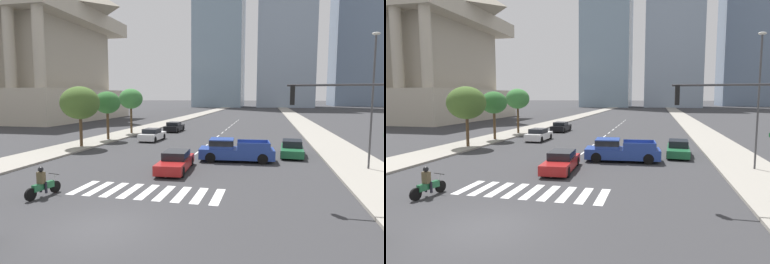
{
  "view_description": "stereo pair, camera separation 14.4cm",
  "coord_description": "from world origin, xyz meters",
  "views": [
    {
      "loc": [
        5.86,
        -10.47,
        4.81
      ],
      "look_at": [
        0.0,
        14.68,
        2.0
      ],
      "focal_mm": 30.46,
      "sensor_mm": 36.0,
      "label": 1
    },
    {
      "loc": [
        6.0,
        -10.43,
        4.81
      ],
      "look_at": [
        0.0,
        14.68,
        2.0
      ],
      "focal_mm": 30.46,
      "sensor_mm": 36.0,
      "label": 2
    }
  ],
  "objects": [
    {
      "name": "street_lamp_east",
      "position": [
        12.33,
        12.39,
        5.1
      ],
      "size": [
        0.5,
        0.24,
        8.67
      ],
      "color": "#3F3F42",
      "rests_on": "sidewalk_east"
    },
    {
      "name": "street_tree_third",
      "position": [
        -11.23,
        28.44,
        4.51
      ],
      "size": [
        3.0,
        3.0,
        5.67
      ],
      "color": "#4C3823",
      "rests_on": "sidewalk_west"
    },
    {
      "name": "sedan_black_3",
      "position": [
        -6.71,
        32.67,
        0.62
      ],
      "size": [
        1.89,
        4.41,
        1.34
      ],
      "rotation": [
        0.0,
        0.0,
        1.57
      ],
      "color": "black",
      "rests_on": "ground"
    },
    {
      "name": "motorcycle_lead",
      "position": [
        -4.61,
        2.8,
        0.58
      ],
      "size": [
        0.72,
        2.05,
        1.49
      ],
      "rotation": [
        0.0,
        0.0,
        1.39
      ],
      "color": "black",
      "rests_on": "ground"
    },
    {
      "name": "crosswalk_near",
      "position": [
        -0.0,
        4.68,
        0.0
      ],
      "size": [
        7.65,
        2.67,
        0.01
      ],
      "color": "silver",
      "rests_on": "ground"
    },
    {
      "name": "street_tree_nearest",
      "position": [
        -11.23,
        16.81,
        4.23
      ],
      "size": [
        3.6,
        3.6,
        5.62
      ],
      "color": "#4C3823",
      "rests_on": "sidewalk_west"
    },
    {
      "name": "traffic_signal_near",
      "position": [
        9.44,
        5.19,
        3.99
      ],
      "size": [
        4.74,
        0.28,
        5.58
      ],
      "rotation": [
        0.0,
        0.0,
        3.14
      ],
      "color": "#333335",
      "rests_on": "sidewalk_east"
    },
    {
      "name": "pickup_truck",
      "position": [
        3.37,
        13.69,
        0.81
      ],
      "size": [
        5.64,
        2.47,
        1.67
      ],
      "rotation": [
        0.0,
        0.0,
        3.22
      ],
      "color": "navy",
      "rests_on": "ground"
    },
    {
      "name": "sidewalk_west",
      "position": [
        -12.03,
        30.0,
        0.07
      ],
      "size": [
        4.0,
        260.0,
        0.15
      ],
      "primitive_type": "cube",
      "color": "gray",
      "rests_on": "ground"
    },
    {
      "name": "street_tree_second",
      "position": [
        -11.23,
        22.12,
        4.15
      ],
      "size": [
        2.84,
        2.84,
        5.23
      ],
      "color": "#4C3823",
      "rests_on": "sidewalk_west"
    },
    {
      "name": "sedan_green_0",
      "position": [
        7.86,
        17.0,
        0.58
      ],
      "size": [
        1.96,
        4.84,
        1.26
      ],
      "rotation": [
        0.0,
        0.0,
        -1.62
      ],
      "color": "#1E6038",
      "rests_on": "ground"
    },
    {
      "name": "sidewalk_east",
      "position": [
        12.03,
        30.0,
        0.07
      ],
      "size": [
        4.0,
        260.0,
        0.15
      ],
      "primitive_type": "cube",
      "color": "gray",
      "rests_on": "ground"
    },
    {
      "name": "war_memorial",
      "position": [
        -43.73,
        49.51,
        18.0
      ],
      "size": [
        31.61,
        31.61,
        35.17
      ],
      "rotation": [
        0.0,
        0.0,
        0.01
      ],
      "color": "#BCB29E",
      "rests_on": "ground"
    },
    {
      "name": "sedan_white_2",
      "position": [
        -6.45,
        23.12,
        0.62
      ],
      "size": [
        1.89,
        4.25,
        1.34
      ],
      "rotation": [
        0.0,
        0.0,
        1.55
      ],
      "color": "silver",
      "rests_on": "ground"
    },
    {
      "name": "sedan_red_1",
      "position": [
        0.07,
        9.66,
        0.59
      ],
      "size": [
        2.0,
        4.89,
        1.27
      ],
      "rotation": [
        0.0,
        0.0,
        -1.51
      ],
      "color": "maroon",
      "rests_on": "ground"
    },
    {
      "name": "ground_plane",
      "position": [
        0.0,
        0.0,
        0.0
      ],
      "size": [
        800.0,
        800.0,
        0.0
      ],
      "primitive_type": "plane",
      "color": "#333335"
    },
    {
      "name": "lane_divider_center",
      "position": [
        0.0,
        32.68,
        0.0
      ],
      "size": [
        0.14,
        50.0,
        0.01
      ],
      "color": "silver",
      "rests_on": "ground"
    }
  ]
}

